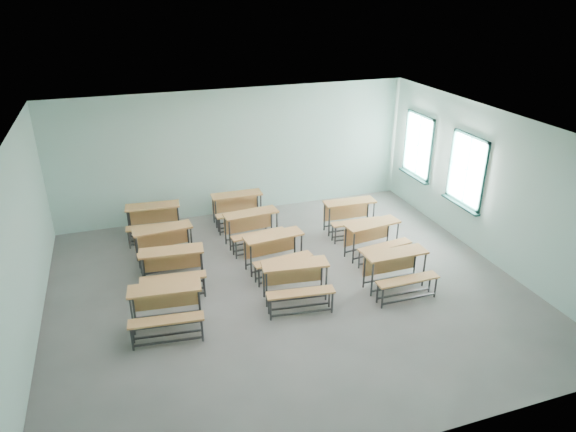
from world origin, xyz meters
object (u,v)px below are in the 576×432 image
at_px(desk_unit_r1c0, 172,264).
at_px(desk_unit_r0c0, 166,303).
at_px(desk_unit_r1c2, 375,235).
at_px(desk_unit_r3c1, 238,205).
at_px(desk_unit_r2c1, 253,224).
at_px(desk_unit_r3c0, 153,217).
at_px(desk_unit_r0c2, 398,266).
at_px(desk_unit_r1c1, 276,248).
at_px(desk_unit_r2c0, 164,240).
at_px(desk_unit_r0c1, 296,278).
at_px(desk_unit_r2c2, 351,213).

bearing_deg(desk_unit_r1c0, desk_unit_r0c0, -95.88).
distance_m(desk_unit_r1c2, desk_unit_r3c1, 3.52).
distance_m(desk_unit_r2c1, desk_unit_r3c1, 1.19).
bearing_deg(desk_unit_r3c0, desk_unit_r0c2, -37.00).
distance_m(desk_unit_r0c0, desk_unit_r1c1, 2.71).
bearing_deg(desk_unit_r2c0, desk_unit_r0c1, -51.56).
distance_m(desk_unit_r0c0, desk_unit_r0c1, 2.38).
distance_m(desk_unit_r1c1, desk_unit_r3c0, 3.27).
relative_size(desk_unit_r1c0, desk_unit_r1c1, 1.00).
xyz_separation_m(desk_unit_r2c0, desk_unit_r3c1, (1.93, 1.35, 0.00)).
bearing_deg(desk_unit_r3c1, desk_unit_r2c2, -27.67).
relative_size(desk_unit_r2c0, desk_unit_r3c0, 0.99).
bearing_deg(desk_unit_r0c1, desk_unit_r3c0, 128.98).
distance_m(desk_unit_r1c0, desk_unit_r1c1, 2.10).
bearing_deg(desk_unit_r1c0, desk_unit_r3c1, 57.89).
relative_size(desk_unit_r1c2, desk_unit_r3c0, 1.02).
distance_m(desk_unit_r1c0, desk_unit_r2c1, 2.31).
relative_size(desk_unit_r0c1, desk_unit_r0c2, 1.07).
xyz_separation_m(desk_unit_r0c2, desk_unit_r2c2, (0.23, 2.59, 0.00)).
bearing_deg(desk_unit_r0c1, desk_unit_r3c1, 100.48).
bearing_deg(desk_unit_r1c0, desk_unit_r1c1, 5.66).
height_order(desk_unit_r1c0, desk_unit_r1c2, same).
height_order(desk_unit_r0c1, desk_unit_r1c2, same).
bearing_deg(desk_unit_r0c2, desk_unit_r3c0, 137.53).
xyz_separation_m(desk_unit_r1c1, desk_unit_r1c2, (2.20, -0.14, 0.00)).
bearing_deg(desk_unit_r2c0, desk_unit_r3c0, 90.30).
bearing_deg(desk_unit_r1c0, desk_unit_r0c1, -24.87).
height_order(desk_unit_r0c2, desk_unit_r1c0, same).
height_order(desk_unit_r0c2, desk_unit_r1c2, same).
distance_m(desk_unit_r0c0, desk_unit_r3c0, 3.69).
xyz_separation_m(desk_unit_r1c2, desk_unit_r2c2, (0.03, 1.26, 0.00)).
xyz_separation_m(desk_unit_r0c1, desk_unit_r1c2, (2.19, 1.10, 0.00)).
bearing_deg(desk_unit_r3c0, desk_unit_r2c2, -10.49).
distance_m(desk_unit_r3c0, desk_unit_r3c1, 2.04).
height_order(desk_unit_r1c1, desk_unit_r3c0, same).
relative_size(desk_unit_r0c0, desk_unit_r2c1, 1.02).
distance_m(desk_unit_r0c0, desk_unit_r1c0, 1.34).
relative_size(desk_unit_r0c0, desk_unit_r3c0, 1.01).
distance_m(desk_unit_r1c1, desk_unit_r3c1, 2.44).
xyz_separation_m(desk_unit_r1c1, desk_unit_r2c2, (2.23, 1.12, 0.00)).
distance_m(desk_unit_r1c0, desk_unit_r3c0, 2.37).
bearing_deg(desk_unit_r2c0, desk_unit_r1c1, -31.05).
height_order(desk_unit_r1c1, desk_unit_r3c1, same).
xyz_separation_m(desk_unit_r2c2, desk_unit_r3c1, (-2.43, 1.31, 0.00)).
xyz_separation_m(desk_unit_r0c0, desk_unit_r2c1, (2.22, 2.55, 0.00)).
bearing_deg(desk_unit_r3c1, desk_unit_r0c1, -86.03).
distance_m(desk_unit_r0c1, desk_unit_r3c0, 4.26).
distance_m(desk_unit_r1c2, desk_unit_r2c2, 1.26).
distance_m(desk_unit_r0c0, desk_unit_r3c1, 4.32).
xyz_separation_m(desk_unit_r0c2, desk_unit_r2c0, (-4.14, 2.56, 0.00)).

